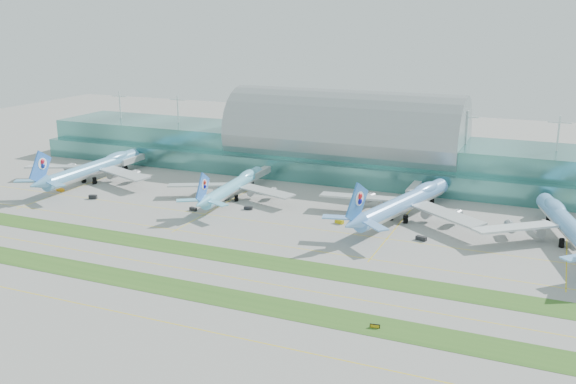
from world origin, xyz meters
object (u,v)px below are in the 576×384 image
at_px(airliner_c, 405,202).
at_px(taxiway_sign_east, 375,326).
at_px(airliner_d, 569,225).
at_px(airliner_a, 94,167).
at_px(terminal, 345,147).
at_px(airliner_b, 234,185).

bearing_deg(airliner_c, taxiway_sign_east, -66.32).
bearing_deg(airliner_d, airliner_c, 158.60).
distance_m(airliner_a, taxiway_sign_east, 194.31).
relative_size(airliner_a, airliner_c, 1.01).
bearing_deg(terminal, airliner_a, -149.95).
bearing_deg(airliner_c, airliner_d, 9.92).
xyz_separation_m(terminal, airliner_b, (-30.84, -62.97, -8.34)).
distance_m(airliner_b, airliner_d, 137.79).
height_order(airliner_d, taxiway_sign_east, airliner_d).
bearing_deg(airliner_a, airliner_b, -1.53).
distance_m(terminal, airliner_b, 70.62).
distance_m(airliner_d, taxiway_sign_east, 101.59).
bearing_deg(terminal, airliner_c, -53.54).
bearing_deg(airliner_b, airliner_d, -5.87).
bearing_deg(airliner_b, taxiway_sign_east, -49.95).
bearing_deg(airliner_a, airliner_d, -2.66).
bearing_deg(airliner_a, airliner_c, -1.21).
bearing_deg(airliner_c, terminal, 141.38).
xyz_separation_m(terminal, airliner_d, (106.86, -67.68, -7.42)).
bearing_deg(airliner_d, terminal, 131.26).
xyz_separation_m(airliner_a, airliner_c, (154.47, 0.35, 0.06)).
relative_size(airliner_a, airliner_b, 1.18).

